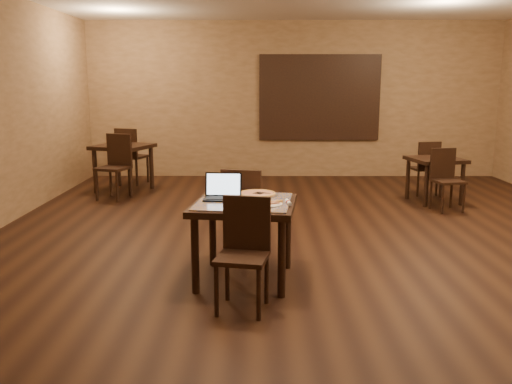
{
  "coord_description": "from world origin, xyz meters",
  "views": [
    {
      "loc": [
        -0.69,
        -5.7,
        1.83
      ],
      "look_at": [
        -0.71,
        -0.85,
        0.85
      ],
      "focal_mm": 38.0,
      "sensor_mm": 36.0,
      "label": 1
    }
  ],
  "objects_px": {
    "other_table_a_chair_far": "(426,165)",
    "other_table_b": "(123,153)",
    "chair_main_near": "(244,246)",
    "laptop": "(223,192)",
    "other_table_a_chair_near": "(445,176)",
    "tiled_table": "(244,212)",
    "pizza_pan": "(257,195)",
    "other_table_b_chair_far": "(130,153)",
    "other_table_a": "(435,165)",
    "chair_main_far": "(244,208)",
    "other_table_b_chair_near": "(116,162)"
  },
  "relations": [
    {
      "from": "chair_main_far",
      "to": "pizza_pan",
      "type": "bearing_deg",
      "value": 124.36
    },
    {
      "from": "pizza_pan",
      "to": "other_table_b_chair_near",
      "type": "distance_m",
      "value": 4.15
    },
    {
      "from": "other_table_a",
      "to": "tiled_table",
      "type": "bearing_deg",
      "value": -141.4
    },
    {
      "from": "tiled_table",
      "to": "other_table_b",
      "type": "relative_size",
      "value": 0.94
    },
    {
      "from": "pizza_pan",
      "to": "other_table_a_chair_near",
      "type": "height_order",
      "value": "other_table_a_chair_near"
    },
    {
      "from": "other_table_b_chair_far",
      "to": "laptop",
      "type": "bearing_deg",
      "value": 132.12
    },
    {
      "from": "tiled_table",
      "to": "pizza_pan",
      "type": "height_order",
      "value": "pizza_pan"
    },
    {
      "from": "laptop",
      "to": "other_table_b_chair_near",
      "type": "xyz_separation_m",
      "value": [
        -1.95,
        3.6,
        -0.24
      ]
    },
    {
      "from": "other_table_b",
      "to": "other_table_a_chair_far",
      "type": "bearing_deg",
      "value": 15.45
    },
    {
      "from": "other_table_b_chair_far",
      "to": "pizza_pan",
      "type": "bearing_deg",
      "value": 135.93
    },
    {
      "from": "other_table_a",
      "to": "other_table_b",
      "type": "bearing_deg",
      "value": 158.65
    },
    {
      "from": "pizza_pan",
      "to": "other_table_a_chair_far",
      "type": "xyz_separation_m",
      "value": [
        2.77,
        3.72,
        -0.26
      ]
    },
    {
      "from": "chair_main_near",
      "to": "other_table_a_chair_far",
      "type": "relative_size",
      "value": 1.02
    },
    {
      "from": "pizza_pan",
      "to": "other_table_b_chair_far",
      "type": "relative_size",
      "value": 0.38
    },
    {
      "from": "other_table_a_chair_near",
      "to": "other_table_b",
      "type": "height_order",
      "value": "other_table_a_chair_near"
    },
    {
      "from": "chair_main_near",
      "to": "other_table_b_chair_near",
      "type": "xyz_separation_m",
      "value": [
        -2.16,
        4.33,
        0.06
      ]
    },
    {
      "from": "tiled_table",
      "to": "other_table_b_chair_far",
      "type": "xyz_separation_m",
      "value": [
        -2.21,
        4.92,
        -0.08
      ]
    },
    {
      "from": "other_table_b_chair_near",
      "to": "laptop",
      "type": "bearing_deg",
      "value": -42.12
    },
    {
      "from": "other_table_a_chair_near",
      "to": "other_table_b_chair_near",
      "type": "bearing_deg",
      "value": 159.46
    },
    {
      "from": "other_table_a_chair_near",
      "to": "other_table_a",
      "type": "bearing_deg",
      "value": 76.83
    },
    {
      "from": "tiled_table",
      "to": "other_table_a_chair_near",
      "type": "distance_m",
      "value": 4.08
    },
    {
      "from": "other_table_b",
      "to": "chair_main_far",
      "type": "bearing_deg",
      "value": -40.25
    },
    {
      "from": "other_table_b",
      "to": "other_table_a_chair_near",
      "type": "bearing_deg",
      "value": 3.87
    },
    {
      "from": "other_table_a",
      "to": "other_table_a_chair_near",
      "type": "bearing_deg",
      "value": -103.17
    },
    {
      "from": "chair_main_far",
      "to": "other_table_a_chair_far",
      "type": "distance_m",
      "value": 4.43
    },
    {
      "from": "pizza_pan",
      "to": "other_table_a_chair_far",
      "type": "relative_size",
      "value": 0.44
    },
    {
      "from": "pizza_pan",
      "to": "other_table_a_chair_far",
      "type": "distance_m",
      "value": 4.64
    },
    {
      "from": "other_table_a",
      "to": "other_table_a_chair_far",
      "type": "xyz_separation_m",
      "value": [
        0.02,
        0.52,
        -0.07
      ]
    },
    {
      "from": "laptop",
      "to": "other_table_b",
      "type": "xyz_separation_m",
      "value": [
        -1.98,
        4.21,
        -0.16
      ]
    },
    {
      "from": "laptop",
      "to": "other_table_a_chair_near",
      "type": "xyz_separation_m",
      "value": [
        3.06,
        2.8,
        -0.32
      ]
    },
    {
      "from": "other_table_a_chair_near",
      "to": "other_table_b_chair_near",
      "type": "distance_m",
      "value": 5.07
    },
    {
      "from": "other_table_a",
      "to": "other_table_b_chair_far",
      "type": "relative_size",
      "value": 0.85
    },
    {
      "from": "tiled_table",
      "to": "other_table_b_chair_far",
      "type": "bearing_deg",
      "value": 121.07
    },
    {
      "from": "other_table_a_chair_far",
      "to": "tiled_table",
      "type": "bearing_deg",
      "value": 42.4
    },
    {
      "from": "other_table_a_chair_far",
      "to": "other_table_b",
      "type": "distance_m",
      "value": 5.08
    },
    {
      "from": "laptop",
      "to": "other_table_b_chair_far",
      "type": "bearing_deg",
      "value": 115.73
    },
    {
      "from": "pizza_pan",
      "to": "other_table_a_chair_near",
      "type": "bearing_deg",
      "value": 44.25
    },
    {
      "from": "laptop",
      "to": "other_table_b_chair_far",
      "type": "relative_size",
      "value": 0.35
    },
    {
      "from": "other_table_a_chair_far",
      "to": "other_table_a",
      "type": "bearing_deg",
      "value": 76.83
    },
    {
      "from": "laptop",
      "to": "other_table_a",
      "type": "bearing_deg",
      "value": 50.34
    },
    {
      "from": "other_table_a_chair_near",
      "to": "chair_main_far",
      "type": "bearing_deg",
      "value": -152.96
    },
    {
      "from": "chair_main_far",
      "to": "other_table_a_chair_near",
      "type": "bearing_deg",
      "value": -127.56
    },
    {
      "from": "chair_main_near",
      "to": "pizza_pan",
      "type": "relative_size",
      "value": 2.33
    },
    {
      "from": "laptop",
      "to": "other_table_a_chair_near",
      "type": "relative_size",
      "value": 0.4
    },
    {
      "from": "other_table_a_chair_far",
      "to": "pizza_pan",
      "type": "bearing_deg",
      "value": 41.85
    },
    {
      "from": "tiled_table",
      "to": "chair_main_far",
      "type": "height_order",
      "value": "chair_main_far"
    },
    {
      "from": "chair_main_near",
      "to": "chair_main_far",
      "type": "distance_m",
      "value": 1.24
    },
    {
      "from": "other_table_a_chair_near",
      "to": "other_table_a_chair_far",
      "type": "height_order",
      "value": "same"
    },
    {
      "from": "tiled_table",
      "to": "pizza_pan",
      "type": "xyz_separation_m",
      "value": [
        0.12,
        0.24,
        0.11
      ]
    },
    {
      "from": "other_table_a",
      "to": "other_table_a_chair_near",
      "type": "height_order",
      "value": "other_table_a_chair_near"
    }
  ]
}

